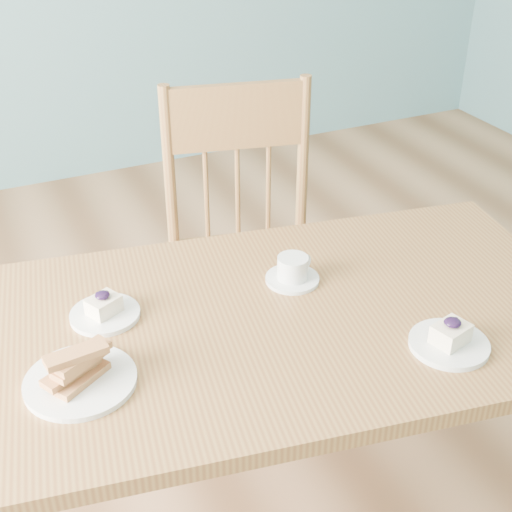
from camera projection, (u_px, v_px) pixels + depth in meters
The scene contains 7 objects.
room at pixel (340, 20), 1.31m from camera, with size 5.01×5.01×2.71m.
dining_table at pixel (293, 337), 1.64m from camera, with size 1.45×0.97×0.72m.
dining_chair at pixel (248, 254), 2.20m from camera, with size 0.55×0.53×1.02m.
cheesecake_plate_near at pixel (450, 340), 1.48m from camera, with size 0.17×0.17×0.07m.
cheesecake_plate_far at pixel (105, 311), 1.58m from camera, with size 0.16×0.16×0.07m.
coffee_cup at pixel (293, 271), 1.70m from camera, with size 0.13×0.13×0.06m.
biscotti_plate at pixel (79, 373), 1.38m from camera, with size 0.22×0.22×0.09m.
Camera 1 is at (-0.71, -1.16, 1.66)m, focal length 50.00 mm.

